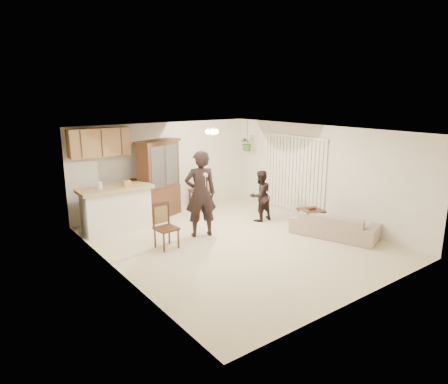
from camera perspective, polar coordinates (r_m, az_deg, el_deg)
floor at (r=9.14m, az=1.71°, el=-7.09°), size 6.50×6.50×0.00m
ceiling at (r=8.57m, az=1.83°, el=8.72°), size 5.50×6.50×0.02m
wall_back at (r=11.44m, az=-8.39°, el=3.56°), size 5.50×0.02×2.50m
wall_front at (r=6.63m, az=19.51°, el=-4.66°), size 5.50×0.02×2.50m
wall_left at (r=7.44m, az=-15.12°, el=-2.36°), size 0.02×6.50×2.50m
wall_right at (r=10.66m, az=13.46°, el=2.57°), size 0.02×6.50×2.50m
breakfast_bar at (r=10.06m, az=-15.09°, el=-2.59°), size 1.60×0.55×1.00m
bar_top at (r=9.92m, az=-15.28°, el=0.46°), size 1.75×0.70×0.08m
upper_cabinets at (r=10.40m, az=-17.38°, el=6.79°), size 1.50×0.34×0.70m
vertical_blinds at (r=11.24m, az=9.79°, el=2.54°), size 0.06×2.30×2.10m
ceiling_fixture at (r=9.66m, az=-1.71°, el=8.70°), size 0.36×0.36×0.20m
hanging_plant at (r=11.93m, az=3.32°, el=7.01°), size 0.43×0.37×0.48m
plant_cord at (r=11.90m, az=3.35°, el=8.57°), size 0.01×0.01×0.65m
sofa at (r=9.69m, az=15.50°, el=-4.08°), size 1.32×2.01×0.73m
adult at (r=9.27m, az=-3.36°, el=-0.96°), size 0.76×0.63×1.80m
child at (r=10.46m, az=5.20°, el=-0.54°), size 0.66×0.51×1.35m
china_hutch at (r=10.82m, az=-9.26°, el=1.76°), size 1.42×0.96×2.09m
side_table at (r=9.86m, az=12.26°, el=-4.01°), size 0.64×0.64×0.63m
chair_bar at (r=8.77m, az=-8.21°, el=-6.18°), size 0.47×0.47×1.00m
chair_hutch_left at (r=10.87m, az=-12.18°, el=-2.29°), size 0.67×0.67×1.07m
chair_hutch_right at (r=11.67m, az=-3.48°, el=-0.74°), size 0.56×0.56×1.18m
controller_adult at (r=8.67m, az=-2.67°, el=2.47°), size 0.11×0.18×0.05m
controller_child at (r=10.20m, az=6.38°, el=-0.07°), size 0.04×0.12×0.04m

